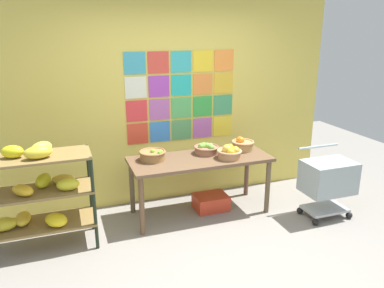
% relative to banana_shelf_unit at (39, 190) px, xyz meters
% --- Properties ---
extents(ground, '(9.45, 9.45, 0.00)m').
position_rel_banana_shelf_unit_xyz_m(ground, '(1.64, -0.96, -0.66)').
color(ground, gray).
extents(back_wall_with_art, '(4.42, 0.07, 2.60)m').
position_rel_banana_shelf_unit_xyz_m(back_wall_with_art, '(1.64, 0.79, 0.65)').
color(back_wall_with_art, '#D7C252').
rests_on(back_wall_with_art, ground).
extents(banana_shelf_unit, '(1.04, 0.50, 1.15)m').
position_rel_banana_shelf_unit_xyz_m(banana_shelf_unit, '(0.00, 0.00, 0.00)').
color(banana_shelf_unit, black).
rests_on(banana_shelf_unit, ground).
extents(display_table, '(1.71, 0.68, 0.73)m').
position_rel_banana_shelf_unit_xyz_m(display_table, '(1.83, 0.20, -0.01)').
color(display_table, brown).
rests_on(display_table, ground).
extents(fruit_basket_back_right, '(0.32, 0.32, 0.14)m').
position_rel_banana_shelf_unit_xyz_m(fruit_basket_back_right, '(1.27, 0.31, 0.14)').
color(fruit_basket_back_right, olive).
rests_on(fruit_basket_back_right, display_table).
extents(fruit_basket_back_left, '(0.29, 0.29, 0.17)m').
position_rel_banana_shelf_unit_xyz_m(fruit_basket_back_left, '(2.44, 0.31, 0.15)').
color(fruit_basket_back_left, '#AE8750').
rests_on(fruit_basket_back_left, display_table).
extents(fruit_basket_left, '(0.31, 0.31, 0.14)m').
position_rel_banana_shelf_unit_xyz_m(fruit_basket_left, '(1.96, 0.33, 0.13)').
color(fruit_basket_left, '#956248').
rests_on(fruit_basket_left, display_table).
extents(fruit_basket_right, '(0.30, 0.30, 0.17)m').
position_rel_banana_shelf_unit_xyz_m(fruit_basket_right, '(2.15, 0.07, 0.15)').
color(fruit_basket_right, tan).
rests_on(fruit_basket_right, display_table).
extents(produce_crate_under_table, '(0.41, 0.32, 0.19)m').
position_rel_banana_shelf_unit_xyz_m(produce_crate_under_table, '(1.99, 0.24, -0.56)').
color(produce_crate_under_table, red).
rests_on(produce_crate_under_table, ground).
extents(shopping_cart, '(0.59, 0.45, 0.85)m').
position_rel_banana_shelf_unit_xyz_m(shopping_cart, '(3.24, -0.41, -0.17)').
color(shopping_cart, black).
rests_on(shopping_cart, ground).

